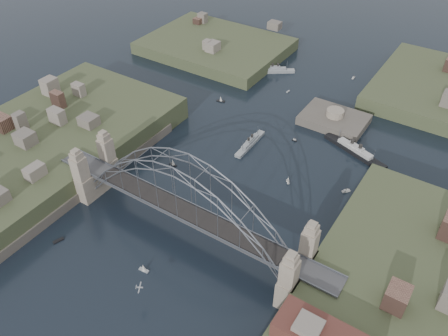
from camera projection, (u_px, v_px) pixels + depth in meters
ground at (187, 234)px, 119.38m from camera, size 500.00×500.00×0.00m
bridge at (184, 200)px, 111.53m from camera, size 84.00×13.80×24.60m
shore_west at (40, 155)px, 142.31m from camera, size 50.50×90.00×12.00m
headland_nw at (215, 50)px, 203.52m from camera, size 60.00×45.00×9.00m
fort_island at (333, 124)px, 159.67m from camera, size 22.00×16.00×9.40m
naval_cruiser_near at (250, 143)px, 148.95m from camera, size 2.46×16.30×4.88m
naval_cruiser_far at (275, 71)px, 187.84m from camera, size 14.60×11.16×5.49m
ocean_liner at (355, 151)px, 145.61m from camera, size 23.04×10.85×5.73m
aeroplane at (139, 287)px, 100.01m from camera, size 1.81×2.72×0.44m
small_boat_a at (173, 163)px, 140.81m from camera, size 2.49×1.07×2.38m
small_boat_b at (288, 180)px, 134.51m from camera, size 1.65×1.90×2.38m
small_boat_c at (144, 268)px, 109.58m from camera, size 2.66×1.12×2.38m
small_boat_d at (346, 191)px, 131.80m from camera, size 2.22×2.42×1.43m
small_boat_e at (221, 100)px, 170.18m from camera, size 3.30×1.85×2.38m
small_boat_f at (295, 140)px, 151.09m from camera, size 1.65×0.55×1.43m
small_boat_h at (288, 92)px, 175.98m from camera, size 0.73×1.90×0.45m
small_boat_i at (326, 242)px, 116.69m from camera, size 1.45×2.18×1.43m
small_boat_j at (58, 241)px, 117.32m from camera, size 1.78×2.96×0.45m
small_boat_k at (353, 78)px, 184.32m from camera, size 0.72×1.99×1.43m
small_boat_l at (140, 139)px, 152.03m from camera, size 1.87×2.34×0.45m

